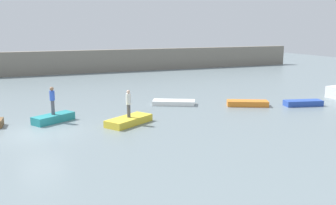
# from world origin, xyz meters

# --- Properties ---
(ground_plane) EXTENTS (120.00, 120.00, 0.00)m
(ground_plane) POSITION_xyz_m (0.00, 0.00, 0.00)
(ground_plane) COLOR slate
(embankment_wall) EXTENTS (80.00, 1.20, 3.01)m
(embankment_wall) POSITION_xyz_m (0.00, 28.38, 1.51)
(embankment_wall) COLOR gray
(embankment_wall) RESTS_ON ground_plane
(rowboat_teal) EXTENTS (2.82, 2.22, 0.50)m
(rowboat_teal) POSITION_xyz_m (0.99, 2.42, 0.25)
(rowboat_teal) COLOR teal
(rowboat_teal) RESTS_ON ground_plane
(rowboat_yellow) EXTENTS (3.38, 2.79, 0.44)m
(rowboat_yellow) POSITION_xyz_m (5.31, 0.07, 0.22)
(rowboat_yellow) COLOR gold
(rowboat_yellow) RESTS_ON ground_plane
(rowboat_white) EXTENTS (3.50, 2.68, 0.36)m
(rowboat_white) POSITION_xyz_m (10.30, 4.51, 0.18)
(rowboat_white) COLOR white
(rowboat_white) RESTS_ON ground_plane
(rowboat_orange) EXTENTS (3.28, 2.37, 0.42)m
(rowboat_orange) POSITION_xyz_m (15.38, 1.90, 0.21)
(rowboat_orange) COLOR orange
(rowboat_orange) RESTS_ON ground_plane
(rowboat_blue) EXTENTS (3.05, 1.65, 0.44)m
(rowboat_blue) POSITION_xyz_m (19.41, 0.31, 0.22)
(rowboat_blue) COLOR #2B4CAD
(rowboat_blue) RESTS_ON ground_plane
(person_white_shirt) EXTENTS (0.32, 0.32, 1.73)m
(person_white_shirt) POSITION_xyz_m (5.31, 0.07, 1.40)
(person_white_shirt) COLOR #4C4C56
(person_white_shirt) RESTS_ON rowboat_yellow
(person_blue_shirt) EXTENTS (0.32, 0.32, 1.78)m
(person_blue_shirt) POSITION_xyz_m (0.99, 2.42, 1.51)
(person_blue_shirt) COLOR #4C4C56
(person_blue_shirt) RESTS_ON rowboat_teal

